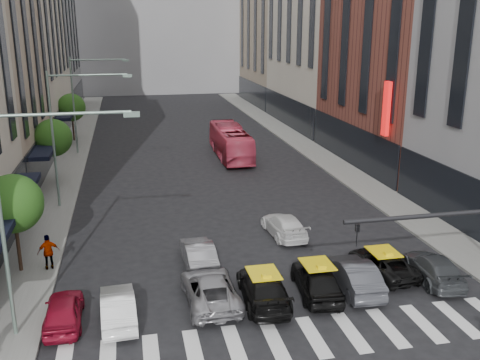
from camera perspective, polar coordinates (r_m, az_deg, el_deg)
sidewalk_left at (r=47.96m, az=-18.03°, el=1.07°), size 3.00×96.00×0.15m
sidewalk_right at (r=50.83m, az=8.67°, el=2.53°), size 3.00×96.00×0.15m
building_left_d at (r=81.94m, az=-20.61°, el=17.38°), size 8.00×18.00×30.00m
building_right_b at (r=49.00m, az=16.93°, el=16.79°), size 8.00×18.00×26.00m
building_right_d at (r=84.43m, az=4.08°, el=17.58°), size 8.00×18.00×28.00m
tree_near at (r=28.02m, az=-23.05°, el=-2.35°), size 2.88×2.88×4.95m
tree_mid at (r=43.34m, az=-19.32°, el=4.26°), size 2.88×2.88×4.95m
tree_far at (r=59.02m, az=-17.54°, el=7.39°), size 2.88×2.88×4.95m
streetlamp_near at (r=21.40m, az=-21.94°, el=-1.40°), size 5.38×0.25×9.00m
streetlamp_mid at (r=36.87m, az=-18.00°, el=5.99°), size 5.38×0.25×9.00m
streetlamp_far at (r=52.65m, az=-16.38°, el=8.98°), size 5.38×0.25×9.00m
liberty_sign at (r=41.18m, az=15.36°, el=7.34°), size 0.30×0.70×4.00m
car_red at (r=23.79m, az=-18.31°, el=-13.07°), size 1.56×3.76×1.27m
car_white_front at (r=23.43m, az=-12.88°, el=-13.05°), size 1.58×4.04×1.31m
car_silver at (r=24.27m, az=-3.22°, el=-11.51°), size 2.35×4.88×1.34m
taxi_left at (r=24.30m, az=2.50°, el=-11.40°), size 2.25×4.90×1.39m
taxi_center at (r=25.13m, az=8.17°, el=-10.45°), size 2.18×4.50×1.48m
car_grey_mid at (r=25.90m, az=12.09°, el=-9.86°), size 1.78×4.48×1.45m
taxi_right at (r=27.69m, az=14.96°, el=-8.57°), size 2.45×4.49×1.20m
car_grey_curb at (r=27.82m, az=19.97°, el=-8.81°), size 2.36×4.62×1.28m
car_row2_left at (r=27.67m, az=-4.47°, el=-7.84°), size 1.59×4.24×1.38m
car_row2_right at (r=31.58m, az=4.73°, el=-4.82°), size 2.05×4.51×1.28m
bus at (r=49.79m, az=-1.02°, el=4.07°), size 2.63×10.62×2.95m
pedestrian_far at (r=28.54m, az=-19.75°, el=-7.23°), size 1.14×0.71×1.81m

